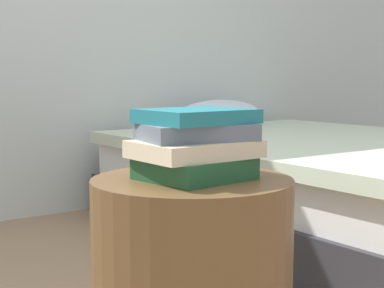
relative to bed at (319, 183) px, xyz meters
The scene contains 6 objects.
bed is the anchor object (origin of this frame).
side_table 1.65m from the bed, 147.89° to the right, with size 0.48×0.48×0.52m, color brown.
book_forest 1.68m from the bed, 147.53° to the right, with size 0.23×0.20×0.05m, color #1E512D.
book_cream 1.69m from the bed, 147.60° to the right, with size 0.27×0.20×0.04m, color beige.
book_slate 1.69m from the bed, 147.53° to the right, with size 0.25×0.17×0.04m, color slate.
book_teal 1.69m from the bed, 147.74° to the right, with size 0.24×0.20×0.03m, color #1E727F.
Camera 1 is at (-0.81, -1.13, 0.76)m, focal length 56.02 mm.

